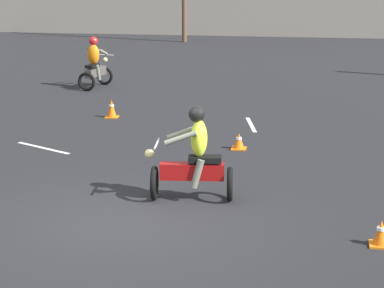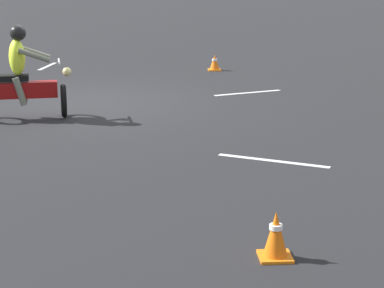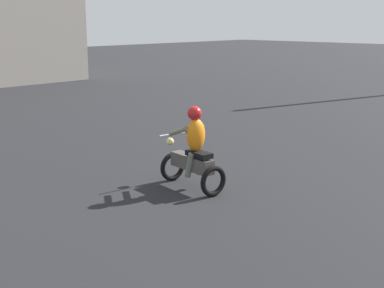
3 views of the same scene
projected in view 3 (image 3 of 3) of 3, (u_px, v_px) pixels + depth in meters
motorcycle_rider_background at (193, 153)px, 10.43m from camera, size 0.85×1.55×1.66m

